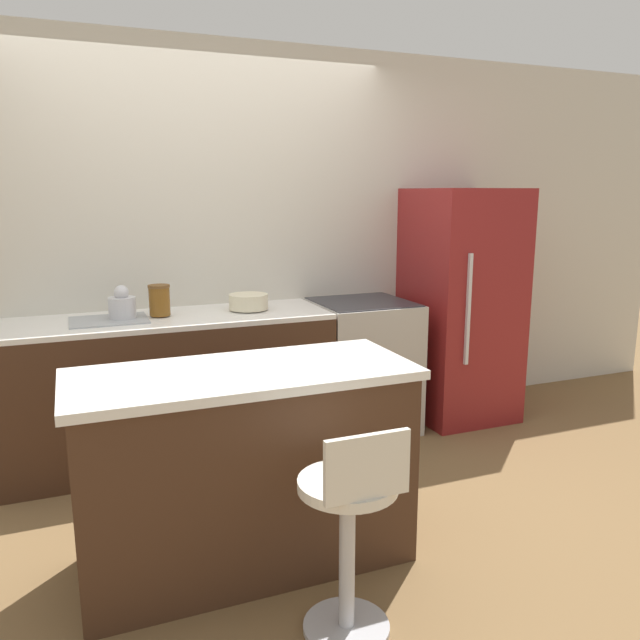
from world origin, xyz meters
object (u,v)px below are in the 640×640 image
stool_chair (350,529)px  mixing_bowl (249,302)px  refrigerator (460,305)px  kettle (122,305)px  oven_range (362,365)px

stool_chair → mixing_bowl: (0.17, 1.92, 0.52)m
refrigerator → kettle: refrigerator is taller
oven_range → refrigerator: bearing=-2.0°
oven_range → mixing_bowl: size_ratio=3.66×
oven_range → refrigerator: 0.86m
kettle → mixing_bowl: kettle is taller
refrigerator → mixing_bowl: refrigerator is taller
refrigerator → stool_chair: 2.59m
refrigerator → kettle: 2.36m
stool_chair → kettle: 2.09m
kettle → mixing_bowl: size_ratio=0.79×
kettle → refrigerator: bearing=-1.1°
refrigerator → mixing_bowl: bearing=178.4°
kettle → mixing_bowl: 0.77m
stool_chair → mixing_bowl: bearing=85.1°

